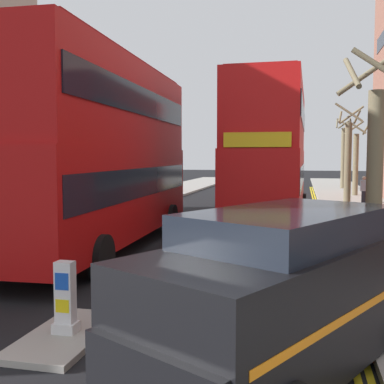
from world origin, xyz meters
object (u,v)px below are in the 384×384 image
(double_decker_bus_away, at_px, (103,149))
(double_decker_bus_oncoming, at_px, (271,150))
(keep_left_bollard, at_px, (65,300))
(taxi_minivan, at_px, (280,292))
(pedestrian_far, at_px, (364,191))

(double_decker_bus_away, relative_size, double_decker_bus_oncoming, 1.00)
(keep_left_bollard, distance_m, taxi_minivan, 3.32)
(keep_left_bollard, relative_size, double_decker_bus_oncoming, 0.10)
(double_decker_bus_away, relative_size, taxi_minivan, 2.13)
(double_decker_bus_away, xyz_separation_m, pedestrian_far, (8.92, 12.70, -2.04))
(taxi_minivan, bearing_deg, double_decker_bus_oncoming, 94.19)
(double_decker_bus_away, height_order, pedestrian_far, double_decker_bus_away)
(keep_left_bollard, xyz_separation_m, double_decker_bus_away, (-2.27, 6.70, 2.42))
(taxi_minivan, distance_m, pedestrian_far, 20.13)
(double_decker_bus_oncoming, height_order, taxi_minivan, double_decker_bus_oncoming)
(keep_left_bollard, height_order, double_decker_bus_oncoming, double_decker_bus_oncoming)
(double_decker_bus_away, bearing_deg, taxi_minivan, -52.23)
(taxi_minivan, bearing_deg, double_decker_bus_away, 127.77)
(keep_left_bollard, distance_m, double_decker_bus_oncoming, 13.45)
(double_decker_bus_away, height_order, taxi_minivan, double_decker_bus_away)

